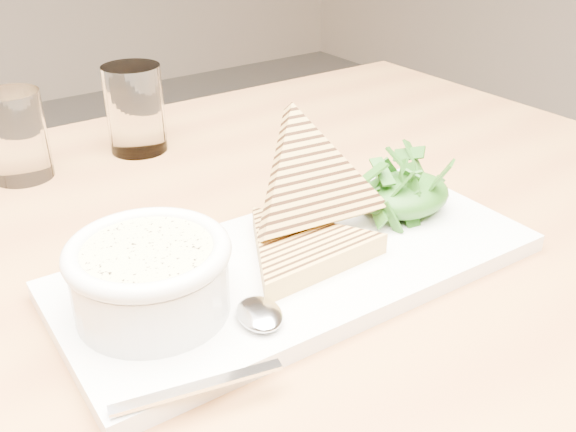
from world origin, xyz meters
TOP-DOWN VIEW (x-y plane):
  - table_top at (-0.08, -0.05)m, footprint 1.33×0.89m
  - table_leg_br at (0.54, 0.34)m, footprint 0.06×0.06m
  - platter at (0.02, -0.12)m, footprint 0.44×0.21m
  - soup_bowl at (-0.13, -0.12)m, footprint 0.12×0.12m
  - soup at (-0.13, -0.12)m, footprint 0.10×0.10m
  - bowl_rim at (-0.13, -0.12)m, footprint 0.13×0.13m
  - sandwich_flat at (0.02, -0.12)m, footprint 0.16×0.16m
  - sandwich_lean at (0.05, -0.09)m, footprint 0.17×0.18m
  - salad_base at (0.15, -0.11)m, footprint 0.10×0.08m
  - arugula_pile at (0.15, -0.11)m, footprint 0.11×0.10m
  - spoon_bowl at (-0.06, -0.18)m, footprint 0.04×0.05m
  - spoon_handle at (-0.14, -0.22)m, footprint 0.12×0.04m
  - glass_near at (-0.13, 0.24)m, footprint 0.07×0.07m
  - glass_far at (0.02, 0.24)m, footprint 0.07×0.07m

SIDE VIEW (x-z plane):
  - table_leg_br at x=0.54m, z-range 0.00..0.74m
  - table_top at x=-0.08m, z-range 0.74..0.78m
  - platter at x=0.02m, z-range 0.78..0.79m
  - spoon_handle at x=-0.14m, z-range 0.80..0.80m
  - spoon_bowl at x=-0.06m, z-range 0.79..0.81m
  - sandwich_flat at x=0.02m, z-range 0.79..0.81m
  - salad_base at x=0.15m, z-range 0.79..0.83m
  - soup_bowl at x=-0.13m, z-range 0.79..0.84m
  - arugula_pile at x=0.15m, z-range 0.79..0.85m
  - glass_near at x=-0.13m, z-range 0.78..0.88m
  - glass_far at x=0.02m, z-range 0.78..0.89m
  - sandwich_lean at x=0.05m, z-range 0.76..0.93m
  - soup at x=-0.13m, z-range 0.84..0.85m
  - bowl_rim at x=-0.13m, z-range 0.84..0.86m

